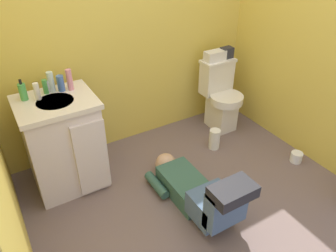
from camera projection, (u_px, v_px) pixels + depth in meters
ground_plane at (192, 197)px, 2.79m from camera, size 3.06×3.14×0.04m
wall_back at (127, 22)px, 2.93m from camera, size 2.72×0.08×2.40m
wall_right at (331, 31)px, 2.69m from camera, size 0.08×2.14×2.40m
toilet at (220, 96)px, 3.51m from camera, size 0.36×0.46×0.75m
vanity_cabinet at (64, 143)px, 2.70m from camera, size 0.60×0.53×0.82m
faucet at (48, 87)px, 2.56m from camera, size 0.02×0.02×0.10m
person_plumber at (198, 192)px, 2.57m from camera, size 0.39×1.06×0.52m
tissue_box at (215, 56)px, 3.32m from camera, size 0.22×0.11×0.10m
toiletry_bag at (227, 53)px, 3.39m from camera, size 0.12×0.09×0.11m
soap_dispenser at (23, 92)px, 2.46m from camera, size 0.06×0.06×0.17m
bottle_white at (37, 91)px, 2.46m from camera, size 0.04×0.04×0.13m
bottle_green at (45, 87)px, 2.55m from camera, size 0.04×0.04×0.12m
bottle_clear at (51, 82)px, 2.56m from camera, size 0.05×0.05×0.17m
bottle_blue at (61, 83)px, 2.59m from camera, size 0.06×0.06×0.13m
bottle_pink at (70, 80)px, 2.59m from camera, size 0.05×0.05×0.17m
paper_towel_roll at (214, 139)px, 3.30m from camera, size 0.11×0.11×0.21m
toilet_paper_roll at (296, 157)px, 3.14m from camera, size 0.11×0.11×0.10m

